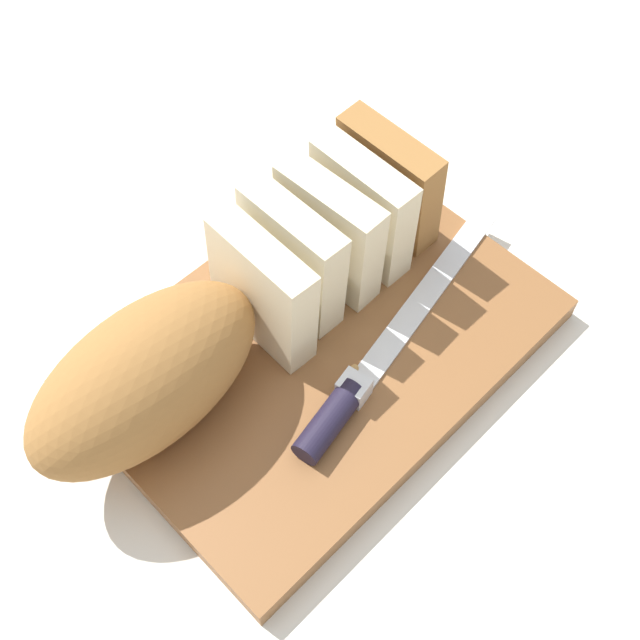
# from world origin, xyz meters

# --- Properties ---
(ground_plane) EXTENTS (3.00, 3.00, 0.00)m
(ground_plane) POSITION_xyz_m (0.00, 0.00, 0.00)
(ground_plane) COLOR silver
(cutting_board) EXTENTS (0.37, 0.26, 0.02)m
(cutting_board) POSITION_xyz_m (0.00, 0.00, 0.01)
(cutting_board) COLOR brown
(cutting_board) RESTS_ON ground_plane
(bread_loaf) EXTENTS (0.38, 0.11, 0.10)m
(bread_loaf) POSITION_xyz_m (-0.06, 0.04, 0.08)
(bread_loaf) COLOR #996633
(bread_loaf) RESTS_ON cutting_board
(bread_knife) EXTENTS (0.29, 0.08, 0.02)m
(bread_knife) POSITION_xyz_m (-0.01, -0.05, 0.03)
(bread_knife) COLOR silver
(bread_knife) RESTS_ON cutting_board
(crumb_near_knife) EXTENTS (0.00, 0.00, 0.00)m
(crumb_near_knife) POSITION_xyz_m (0.00, 0.03, 0.03)
(crumb_near_knife) COLOR tan
(crumb_near_knife) RESTS_ON cutting_board
(crumb_near_loaf) EXTENTS (0.01, 0.01, 0.01)m
(crumb_near_loaf) POSITION_xyz_m (-0.01, 0.01, 0.03)
(crumb_near_loaf) COLOR tan
(crumb_near_loaf) RESTS_ON cutting_board
(crumb_stray_left) EXTENTS (0.01, 0.01, 0.01)m
(crumb_stray_left) POSITION_xyz_m (0.00, -0.04, 0.03)
(crumb_stray_left) COLOR tan
(crumb_stray_left) RESTS_ON cutting_board
(crumb_stray_right) EXTENTS (0.01, 0.01, 0.01)m
(crumb_stray_right) POSITION_xyz_m (-0.04, -0.06, 0.03)
(crumb_stray_right) COLOR tan
(crumb_stray_right) RESTS_ON cutting_board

